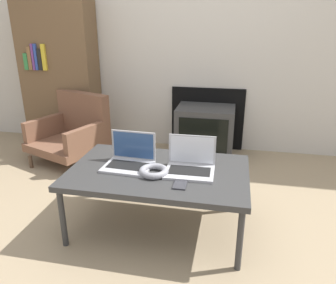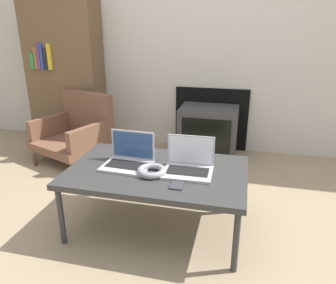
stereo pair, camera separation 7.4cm
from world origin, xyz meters
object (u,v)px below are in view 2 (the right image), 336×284
laptop_right (189,165)px  armchair (78,129)px  laptop_left (129,159)px  phone (178,183)px  headphones (152,171)px  tv (208,132)px

laptop_right → armchair: size_ratio=0.39×
laptop_left → laptop_right: 0.40m
armchair → laptop_right: bearing=-15.8°
phone → headphones: bearing=153.2°
laptop_left → tv: bearing=76.9°
laptop_right → tv: (-0.03, 1.29, -0.21)m
laptop_left → tv: (0.37, 1.29, -0.21)m
headphones → phone: size_ratio=1.25×
headphones → tv: (0.19, 1.39, -0.19)m
tv → laptop_left: bearing=-106.1°
laptop_left → tv: 1.36m
laptop_right → armchair: (-1.30, 0.97, -0.18)m
tv → laptop_right: bearing=-88.9°
laptop_left → headphones: size_ratio=1.70×
headphones → armchair: (-1.09, 1.07, -0.16)m
headphones → tv: bearing=82.3°
phone → tv: bearing=89.9°
laptop_right → phone: size_ratio=2.09×
headphones → tv: tv is taller
laptop_left → tv: laptop_left is taller
laptop_left → laptop_right: size_ratio=1.02×
phone → tv: tv is taller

